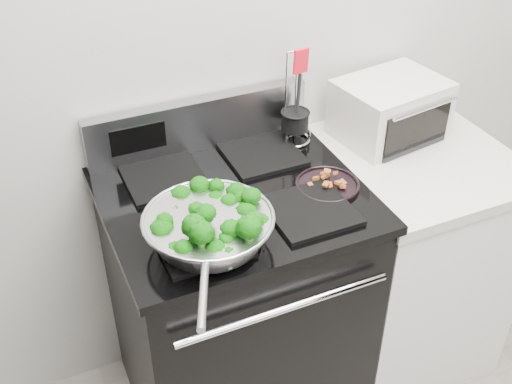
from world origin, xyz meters
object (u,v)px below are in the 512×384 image
gas_range (237,302)px  toaster_oven (390,109)px  skillet (209,227)px  utensil_holder (295,125)px  bacon_plate (327,182)px

gas_range → toaster_oven: 0.86m
gas_range → skillet: bearing=-129.0°
gas_range → skillet: 0.57m
skillet → utensil_holder: 0.61m
skillet → utensil_holder: bearing=63.3°
bacon_plate → gas_range: bearing=164.0°
utensil_holder → toaster_oven: size_ratio=0.86×
toaster_oven → skillet: bearing=-166.1°
bacon_plate → utensil_holder: size_ratio=0.58×
bacon_plate → toaster_oven: 0.45m
bacon_plate → utensil_holder: utensil_holder is taller
utensil_holder → skillet: bearing=-143.5°
skillet → toaster_oven: toaster_oven is taller
bacon_plate → utensil_holder: bearing=83.7°
gas_range → toaster_oven: size_ratio=2.86×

